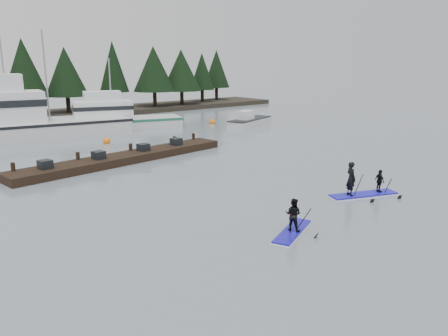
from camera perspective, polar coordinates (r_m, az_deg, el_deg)
ground at (r=19.30m, az=11.35°, el=-6.51°), size 160.00×160.00×0.00m
far_shore at (r=55.60m, az=-24.18°, el=6.13°), size 70.00×8.00×0.60m
treeline at (r=55.63m, az=-24.15°, el=5.83°), size 60.00×4.00×8.00m
fishing_boat_large at (r=42.66m, az=-25.67°, el=4.65°), size 19.10×7.89×10.36m
fishing_boat_medium at (r=45.42m, az=-14.03°, el=5.74°), size 12.86×6.95×7.65m
skiff at (r=46.09m, az=3.42°, el=6.03°), size 6.44×3.76×0.72m
floating_dock at (r=30.06m, az=-12.74°, el=1.30°), size 15.86×4.25×0.52m
buoy_c at (r=47.35m, az=-1.56°, el=5.82°), size 0.63×0.63×0.63m
buoy_b at (r=37.27m, az=-15.06°, el=3.15°), size 0.61×0.61×0.61m
paddleboard_solo at (r=17.47m, az=9.00°, el=-6.72°), size 2.89×1.80×1.88m
paddleboard_duo at (r=22.86m, az=17.57°, el=-2.13°), size 3.60×2.05×2.31m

